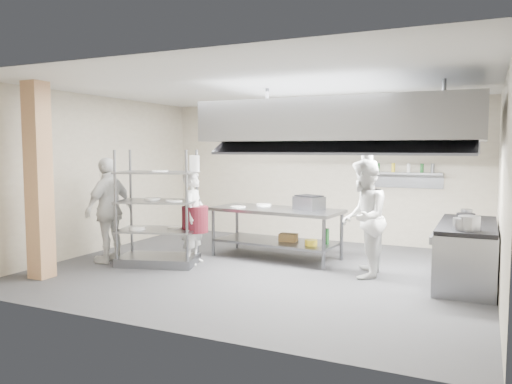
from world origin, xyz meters
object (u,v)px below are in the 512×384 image
at_px(chef_head, 194,218).
at_px(griddle, 309,203).
at_px(island, 276,233).
at_px(chef_line, 364,218).
at_px(pass_rack, 158,208).
at_px(cooking_range, 467,255).
at_px(chef_plating, 109,210).
at_px(stockpot, 469,223).

height_order(chef_head, griddle, chef_head).
relative_size(island, chef_line, 1.29).
relative_size(chef_head, griddle, 3.38).
distance_m(island, griddle, 0.83).
distance_m(pass_rack, cooking_range, 4.98).
distance_m(chef_head, chef_line, 2.88).
relative_size(cooking_range, chef_line, 1.09).
bearing_deg(chef_plating, stockpot, 96.30).
distance_m(island, chef_plating, 2.99).
bearing_deg(chef_line, cooking_range, 93.21).
distance_m(chef_line, griddle, 1.36).
height_order(pass_rack, chef_plating, pass_rack).
height_order(island, chef_plating, chef_plating).
height_order(chef_plating, stockpot, chef_plating).
xyz_separation_m(chef_head, chef_line, (2.85, 0.35, 0.11)).
bearing_deg(pass_rack, cooking_range, -6.23).
bearing_deg(chef_head, griddle, -68.47).
height_order(griddle, stockpot, griddle).
distance_m(island, stockpot, 3.48).
xyz_separation_m(chef_plating, stockpot, (5.79, 0.40, 0.08)).
bearing_deg(chef_line, stockpot, 66.93).
distance_m(pass_rack, stockpot, 4.90).
relative_size(cooking_range, stockpot, 7.11).
xyz_separation_m(chef_line, griddle, (-1.14, 0.74, 0.11)).
height_order(pass_rack, cooking_range, pass_rack).
bearing_deg(cooking_range, chef_plating, -169.12).
distance_m(cooking_range, chef_plating, 5.88).
bearing_deg(chef_head, chef_plating, 98.27).
bearing_deg(cooking_range, island, 172.95).
bearing_deg(chef_plating, pass_rack, 103.87).
xyz_separation_m(island, chef_head, (-1.12, -1.01, 0.35)).
height_order(cooking_range, chef_plating, chef_plating).
bearing_deg(stockpot, island, 161.28).
bearing_deg(griddle, island, -147.66).
xyz_separation_m(island, griddle, (0.60, 0.09, 0.57)).
bearing_deg(cooking_range, stockpot, -87.16).
bearing_deg(pass_rack, chef_line, -5.78).
distance_m(chef_plating, griddle, 3.52).
xyz_separation_m(griddle, stockpot, (2.66, -1.19, -0.03)).
relative_size(griddle, stockpot, 1.68).
bearing_deg(stockpot, chef_head, 178.74).
distance_m(chef_head, griddle, 2.05).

